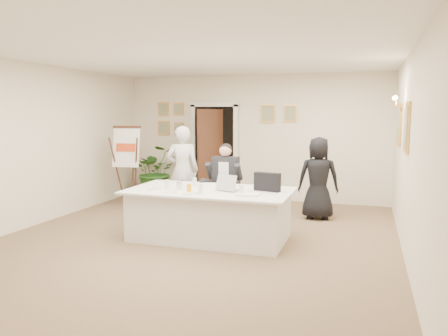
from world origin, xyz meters
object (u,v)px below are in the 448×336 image
steel_jug (179,186)px  oj_glass (189,188)px  conference_table (210,214)px  standing_woman (318,178)px  paper_stack (248,194)px  laptop (229,181)px  seated_man (225,183)px  laptop_bag (267,182)px  standing_man (182,170)px  flip_chart (129,170)px  potted_palm (156,171)px

steel_jug → oj_glass: bearing=-40.1°
conference_table → standing_woman: 2.38m
paper_stack → steel_jug: (-1.14, 0.17, 0.04)m
laptop → oj_glass: (-0.50, -0.36, -0.07)m
seated_man → laptop_bag: 1.33m
standing_man → laptop_bag: bearing=125.9°
flip_chart → steel_jug: size_ratio=15.02×
standing_woman → conference_table: bearing=45.6°
seated_man → standing_man: bearing=154.6°
conference_table → oj_glass: size_ratio=19.36×
potted_palm → seated_man: bearing=-39.3°
laptop → laptop_bag: (0.57, 0.12, 0.00)m
seated_man → paper_stack: seated_man is taller
seated_man → potted_palm: 3.01m
standing_man → laptop: (1.39, -1.42, 0.06)m
flip_chart → paper_stack: (3.14, -2.05, 0.02)m
flip_chart → standing_woman: 3.90m
standing_man → laptop_bag: (1.96, -1.30, 0.06)m
paper_stack → laptop: bearing=140.1°
conference_table → paper_stack: size_ratio=8.05×
seated_man → standing_woman: standing_woman is taller
potted_palm → laptop: size_ratio=3.37×
standing_woman → laptop: standing_woman is taller
potted_palm → oj_glass: (2.22, -3.28, 0.23)m
paper_stack → steel_jug: bearing=171.3°
standing_man → conference_table: bearing=106.3°
standing_man → steel_jug: size_ratio=15.54×
potted_palm → standing_man: bearing=-48.3°
conference_table → flip_chart: flip_chart is taller
flip_chart → oj_glass: bearing=-42.8°
laptop_bag → paper_stack: bearing=-100.4°
standing_man → standing_woman: (2.54, 0.40, -0.09)m
conference_table → standing_man: standing_man is taller
standing_man → laptop: bearing=113.8°
flip_chart → potted_palm: (0.03, 1.20, -0.16)m
seated_man → flip_chart: (-2.36, 0.71, 0.05)m
steel_jug → conference_table: bearing=14.4°
seated_man → laptop: (0.39, -1.01, 0.20)m
standing_man → standing_woman: standing_man is taller
conference_table → steel_jug: 0.64m
laptop_bag → oj_glass: laptop_bag is taller
standing_woman → steel_jug: size_ratio=13.85×
laptop → standing_woman: bearing=75.4°
flip_chart → oj_glass: (2.25, -2.09, 0.07)m
laptop_bag → steel_jug: size_ratio=3.66×
conference_table → laptop: 0.60m
flip_chart → standing_man: 1.40m
laptop → oj_glass: bearing=-126.6°
flip_chart → laptop: flip_chart is taller
laptop → standing_man: bearing=152.0°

